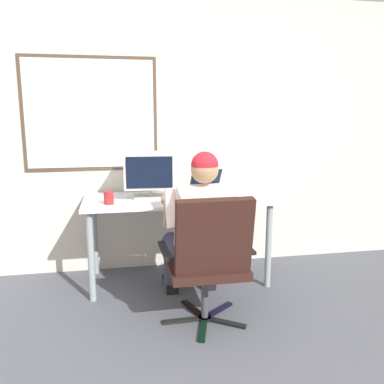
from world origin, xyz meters
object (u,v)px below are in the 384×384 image
coffee_mug (109,198)px  wine_glass (187,191)px  desk (178,207)px  crt_monitor (149,171)px  person_seated (200,230)px  laptop (210,189)px  office_chair (209,255)px

coffee_mug → wine_glass: bearing=-0.9°
desk → crt_monitor: size_ratio=3.69×
person_seated → laptop: person_seated is taller
person_seated → coffee_mug: size_ratio=11.73×
desk → laptop: 0.33m
laptop → coffee_mug: bearing=-166.7°
wine_glass → laptop: bearing=41.5°
laptop → coffee_mug: (-0.87, -0.21, -0.01)m
person_seated → coffee_mug: 0.79m
office_chair → coffee_mug: bearing=134.1°
wine_glass → coffee_mug: 0.63m
office_chair → crt_monitor: (-0.32, 0.85, 0.46)m
laptop → wine_glass: (-0.24, -0.22, 0.03)m
crt_monitor → coffee_mug: crt_monitor is taller
crt_monitor → laptop: bearing=3.0°
crt_monitor → person_seated: bearing=-61.5°
desk → crt_monitor: 0.40m
desk → coffee_mug: bearing=-163.9°
office_chair → wine_glass: size_ratio=7.02×
desk → wine_glass: wine_glass is taller
crt_monitor → coffee_mug: 0.42m
crt_monitor → wine_glass: size_ratio=3.20×
desk → crt_monitor: (-0.24, 0.01, 0.32)m
office_chair → wine_glass: bearing=92.6°
person_seated → wine_glass: bearing=93.5°
office_chair → laptop: 0.95m
desk → laptop: size_ratio=4.12×
person_seated → laptop: bearing=70.1°
person_seated → crt_monitor: person_seated is taller
crt_monitor → laptop: 0.56m
desk → coffee_mug: 0.62m
desk → office_chair: (0.08, -0.84, -0.14)m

